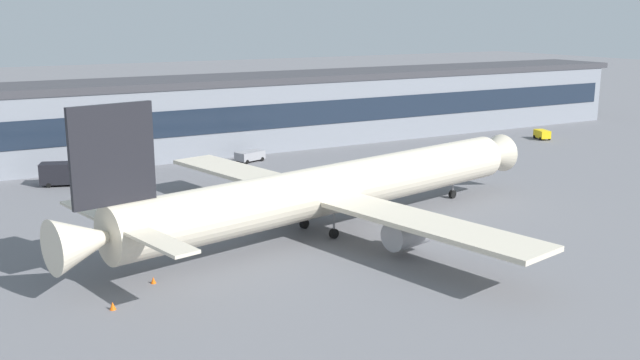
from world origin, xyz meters
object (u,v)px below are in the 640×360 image
object	(u,v)px
airliner	(331,189)
fuel_truck	(69,172)
baggage_tug	(542,134)
traffic_cone_1	(113,306)
traffic_cone_0	(153,280)
pushback_tractor	(250,155)

from	to	relation	value
airliner	fuel_truck	size ratio (longest dim) A/B	7.39
baggage_tug	traffic_cone_1	bearing A→B (deg)	-155.46
traffic_cone_0	airliner	bearing A→B (deg)	15.91
fuel_truck	traffic_cone_1	xyz separation A→B (m)	(-5.93, -49.10, -1.53)
traffic_cone_0	traffic_cone_1	world-z (taller)	traffic_cone_1
baggage_tug	traffic_cone_0	distance (m)	99.22
fuel_truck	traffic_cone_0	world-z (taller)	fuel_truck
airliner	traffic_cone_1	bearing A→B (deg)	-158.66
baggage_tug	traffic_cone_0	xyz separation A→B (m)	(-91.04, -39.44, -0.77)
traffic_cone_1	pushback_tractor	bearing A→B (deg)	55.33
baggage_tug	traffic_cone_1	world-z (taller)	baggage_tug
baggage_tug	traffic_cone_0	bearing A→B (deg)	-156.57
traffic_cone_1	baggage_tug	bearing A→B (deg)	24.54
airliner	baggage_tug	xyz separation A→B (m)	(68.08, 32.90, -3.77)
pushback_tractor	traffic_cone_0	world-z (taller)	pushback_tractor
pushback_tractor	traffic_cone_1	xyz separation A→B (m)	(-36.01, -52.05, -0.70)
fuel_truck	traffic_cone_0	distance (m)	44.84
baggage_tug	traffic_cone_1	distance (m)	105.35
airliner	traffic_cone_1	distance (m)	30.14
airliner	traffic_cone_0	xyz separation A→B (m)	(-22.95, -6.54, -4.55)
traffic_cone_0	traffic_cone_1	size ratio (longest dim) A/B	0.89
traffic_cone_1	traffic_cone_0	bearing A→B (deg)	41.87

